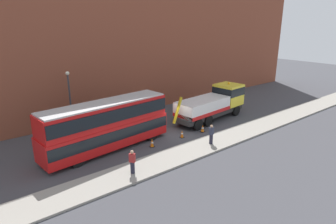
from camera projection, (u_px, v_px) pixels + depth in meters
ground_plane at (173, 133)px, 27.60m from camera, size 120.00×120.00×0.00m
near_kerb at (204, 146)px, 24.43m from camera, size 60.00×2.80×0.15m
building_facade at (124, 41)px, 31.54m from camera, size 60.00×1.50×16.00m
recovery_tow_truck at (213, 103)px, 31.01m from camera, size 10.23×3.49×3.67m
double_decker_bus at (107, 124)px, 23.40m from camera, size 11.19×3.60×4.06m
pedestrian_onlooker at (132, 162)px, 19.72m from camera, size 0.44×0.48×1.71m
pedestrian_bystander at (211, 135)px, 24.50m from camera, size 0.43×0.34×1.71m
traffic_cone_near_bus at (152, 143)px, 24.37m from camera, size 0.36×0.36×0.72m
traffic_cone_midway at (182, 134)px, 26.35m from camera, size 0.36×0.36×0.72m
traffic_cone_near_truck at (203, 129)px, 27.69m from camera, size 0.36×0.36×0.72m
street_lamp at (70, 96)px, 26.97m from camera, size 0.36×0.36×5.83m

